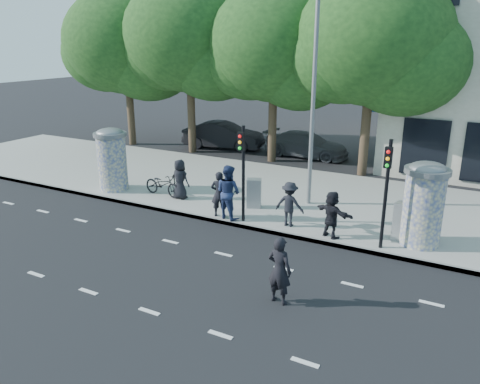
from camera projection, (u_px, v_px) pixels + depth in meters
The scene contains 25 objects.
ground at pixel (199, 273), 13.17m from camera, with size 120.00×120.00×0.00m, color black.
sidewalk at pixel (297, 196), 19.44m from camera, with size 40.00×8.00×0.15m, color gray.
curb at pixel (255, 228), 16.12m from camera, with size 40.00×0.10×0.16m, color slate.
lane_dash_near at pixel (149, 311), 11.32m from camera, with size 32.00×0.12×0.01m, color silver.
lane_dash_far at pixel (223, 254), 14.34m from camera, with size 32.00×0.12×0.01m, color silver.
ad_column_left at pixel (112, 158), 19.69m from camera, with size 1.36×1.36×2.65m.
ad_column_right at pixel (424, 202), 14.31m from camera, with size 1.36×1.36×2.65m.
traffic_pole_near at pixel (243, 164), 15.93m from camera, with size 0.22×0.31×3.40m.
traffic_pole_far at pixel (386, 184), 13.78m from camera, with size 0.22×0.31×3.40m.
street_lamp at pixel (313, 83), 16.89m from camera, with size 0.25×0.93×8.00m.
tree_far_left at pixel (126, 41), 27.55m from camera, with size 7.20×7.20×9.26m.
tree_mid_left at pixel (189, 35), 25.44m from camera, with size 7.20×7.20×9.57m.
tree_near_left at pixel (274, 44), 23.51m from camera, with size 6.80×6.80×8.97m.
tree_center at pixel (373, 39), 20.86m from camera, with size 7.00×7.00×9.30m.
ped_a at pixel (180, 179), 18.71m from camera, with size 0.79×0.51×1.61m, color black.
ped_b at pixel (219, 194), 16.80m from camera, with size 0.61×0.40×1.68m, color black.
ped_c at pixel (228, 192), 16.59m from camera, with size 0.95×0.74×1.96m, color navy.
ped_d at pixel (290, 204), 15.94m from camera, with size 1.01×0.58×1.56m, color black.
ped_f at pixel (332, 214), 15.01m from camera, with size 1.44×0.52×1.56m, color black.
man_road at pixel (279, 270), 11.48m from camera, with size 0.64×0.42×1.76m, color black.
bicycle at pixel (163, 184), 19.14m from camera, with size 1.83×0.64×0.96m, color black.
cabinet_left at pixel (254, 193), 17.78m from camera, with size 0.54×0.39×1.12m, color gray.
cabinet_right at pixel (404, 222), 14.79m from camera, with size 0.60×0.44×1.25m, color gray.
car_mid at pixel (224, 135), 28.10m from camera, with size 4.81×1.68×1.58m, color black.
car_right at pixel (306, 145), 26.14m from camera, with size 4.74×1.93×1.38m, color #4D4D53.
Camera 1 is at (6.58, -9.87, 6.27)m, focal length 35.00 mm.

